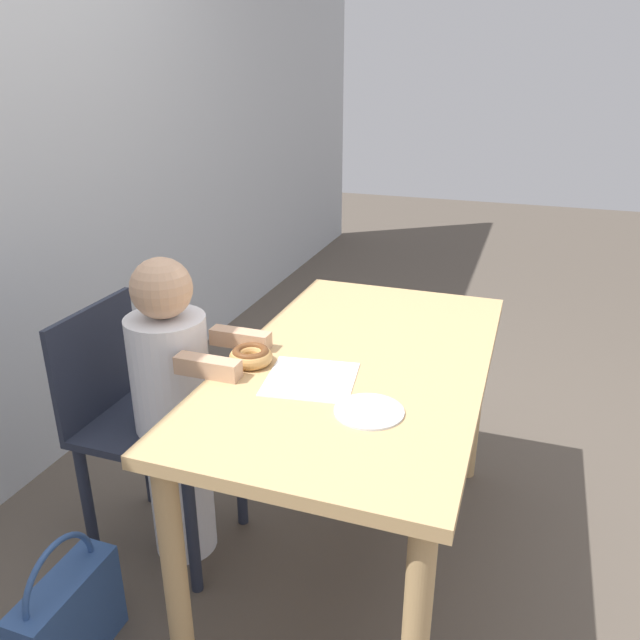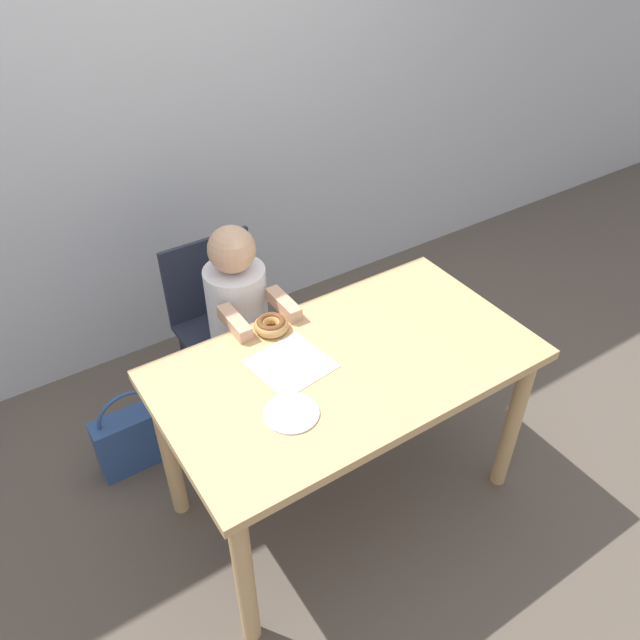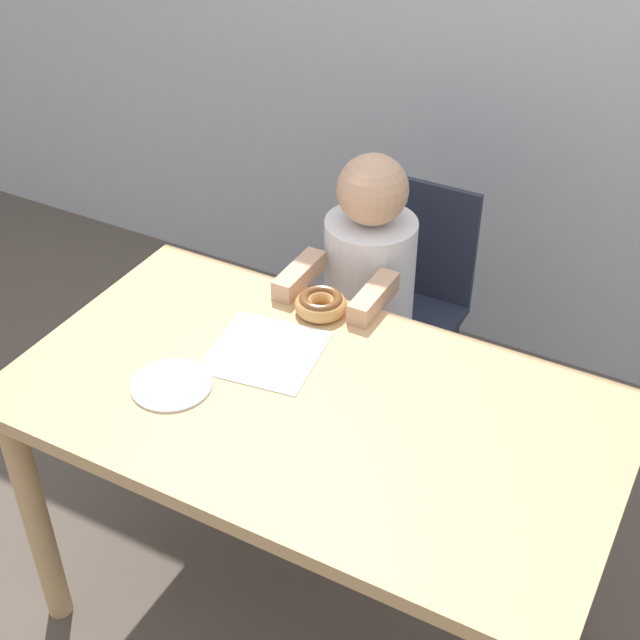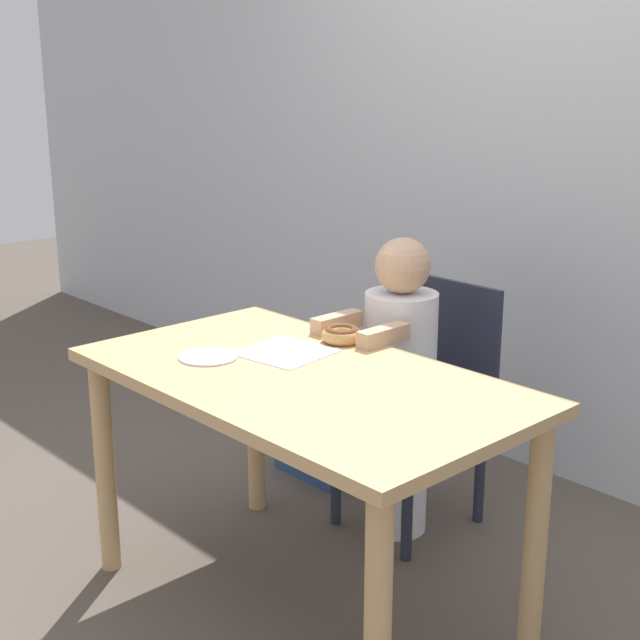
# 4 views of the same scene
# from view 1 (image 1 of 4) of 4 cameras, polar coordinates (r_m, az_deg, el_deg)

# --- Properties ---
(ground_plane) EXTENTS (12.00, 12.00, 0.00)m
(ground_plane) POSITION_cam_1_polar(r_m,az_deg,el_deg) (2.19, 3.16, -20.66)
(ground_plane) COLOR brown
(dining_table) EXTENTS (1.26, 0.71, 0.72)m
(dining_table) POSITION_cam_1_polar(r_m,az_deg,el_deg) (1.83, 3.57, -6.45)
(dining_table) COLOR tan
(dining_table) RESTS_ON ground_plane
(chair) EXTENTS (0.39, 0.44, 0.82)m
(chair) POSITION_cam_1_polar(r_m,az_deg,el_deg) (2.06, -15.73, -9.10)
(chair) COLOR #232838
(chair) RESTS_ON ground_plane
(child_figure) EXTENTS (0.25, 0.40, 1.00)m
(child_figure) POSITION_cam_1_polar(r_m,az_deg,el_deg) (1.97, -13.11, -8.25)
(child_figure) COLOR white
(child_figure) RESTS_ON ground_plane
(donut) EXTENTS (0.12, 0.12, 0.05)m
(donut) POSITION_cam_1_polar(r_m,az_deg,el_deg) (1.75, -6.34, -3.25)
(donut) COLOR tan
(donut) RESTS_ON dining_table
(napkin) EXTENTS (0.26, 0.26, 0.00)m
(napkin) POSITION_cam_1_polar(r_m,az_deg,el_deg) (1.66, -0.85, -5.41)
(napkin) COLOR white
(napkin) RESTS_ON dining_table
(handbag) EXTENTS (0.32, 0.11, 0.40)m
(handbag) POSITION_cam_1_polar(r_m,az_deg,el_deg) (1.92, -22.03, -23.96)
(handbag) COLOR #2D4C84
(handbag) RESTS_ON ground_plane
(plate) EXTENTS (0.17, 0.17, 0.01)m
(plate) POSITION_cam_1_polar(r_m,az_deg,el_deg) (1.52, 4.51, -8.31)
(plate) COLOR silver
(plate) RESTS_ON dining_table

